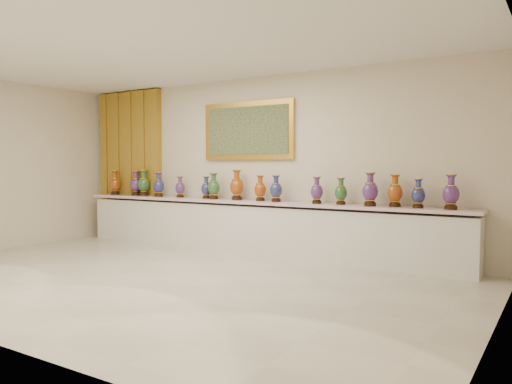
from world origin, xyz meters
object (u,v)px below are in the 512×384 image
Objects in this scene: vase_0 at (115,184)px; vase_2 at (144,184)px; counter at (251,228)px; vase_1 at (136,184)px.

vase_0 is 0.97× the size of vase_2.
vase_1 is (-2.72, 0.01, 0.68)m from counter.
counter is 14.94× the size of vase_1.
counter is 14.32× the size of vase_2.
vase_1 is 0.96× the size of vase_2.
counter is at bearing -0.23° from vase_1.
vase_2 reaches higher than vase_0.
counter is at bearing -0.12° from vase_2.
counter is 2.59m from vase_2.
vase_2 is (0.22, -0.01, 0.01)m from vase_1.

